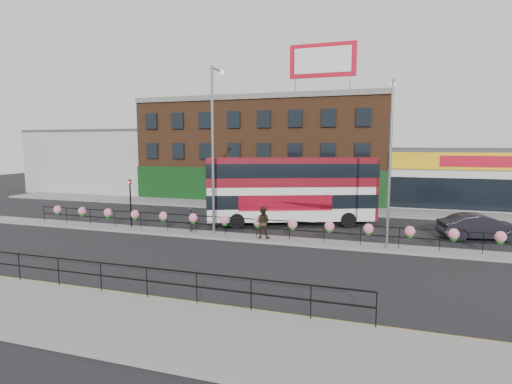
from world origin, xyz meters
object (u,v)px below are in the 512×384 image
(double_decker_bus, at_px, (291,184))
(pedestrian_a, at_px, (191,219))
(pedestrian_b, at_px, (263,222))
(car, at_px, (480,227))
(lamp_column_west, at_px, (214,136))
(lamp_column_east, at_px, (390,149))

(double_decker_bus, relative_size, pedestrian_a, 7.65)
(pedestrian_a, distance_m, pedestrian_b, 4.93)
(double_decker_bus, xyz_separation_m, car, (11.78, -0.98, -2.14))
(pedestrian_b, distance_m, lamp_column_west, 5.99)
(double_decker_bus, xyz_separation_m, pedestrian_a, (-5.47, -4.71, -1.98))
(car, height_order, pedestrian_b, pedestrian_b)
(car, xyz_separation_m, pedestrian_a, (-17.25, -3.73, 0.16))
(double_decker_bus, bearing_deg, pedestrian_a, -139.28)
(car, xyz_separation_m, lamp_column_west, (-15.51, -3.88, 5.40))
(lamp_column_west, bearing_deg, pedestrian_a, 175.26)
(lamp_column_west, bearing_deg, car, 14.03)
(pedestrian_a, xyz_separation_m, lamp_column_west, (1.74, -0.14, 5.24))
(lamp_column_east, bearing_deg, pedestrian_b, -178.60)
(double_decker_bus, height_order, pedestrian_b, double_decker_bus)
(double_decker_bus, xyz_separation_m, lamp_column_east, (6.44, -4.99, 2.53))
(lamp_column_west, bearing_deg, lamp_column_east, -0.80)
(pedestrian_a, height_order, pedestrian_b, pedestrian_b)
(lamp_column_east, bearing_deg, lamp_column_west, 179.20)
(double_decker_bus, height_order, car, double_decker_bus)
(double_decker_bus, bearing_deg, car, -4.74)
(lamp_column_east, bearing_deg, pedestrian_a, 178.63)
(car, relative_size, lamp_column_east, 0.55)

